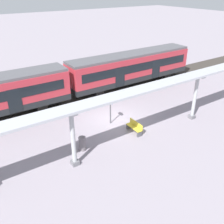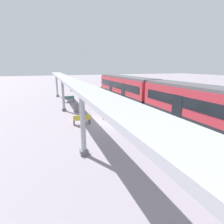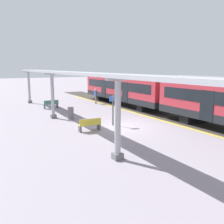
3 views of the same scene
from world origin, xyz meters
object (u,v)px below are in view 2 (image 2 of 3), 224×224
Objects in this scene: trash_bin at (76,108)px; train_near_carriage at (124,88)px; canopy_pillar_nearest at (57,85)px; canopy_pillar_second at (63,94)px; bench_near_end at (69,99)px; bench_mid_platform at (82,120)px; canopy_pillar_third at (83,123)px; train_far_carriage at (217,112)px; platform_info_sign at (103,106)px; passenger_waiting_near_edge at (104,91)px.

train_near_carriage is at bearing -148.84° from trash_bin.
canopy_pillar_nearest reaches higher than train_near_carriage.
canopy_pillar_second is 5.34m from bench_near_end.
canopy_pillar_second is 2.13m from trash_bin.
canopy_pillar_second reaches higher than train_near_carriage.
canopy_pillar_nearest is at bearing -77.32° from bench_near_end.
bench_mid_platform is (0.22, 10.45, 0.00)m from bench_near_end.
canopy_pillar_third is 2.49× the size of bench_near_end.
bench_near_end is at bearing -9.33° from train_near_carriage.
canopy_pillar_third is 3.81× the size of trash_bin.
canopy_pillar_second is at bearing -80.27° from bench_mid_platform.
canopy_pillar_third is at bearing 90.00° from canopy_pillar_second.
train_far_carriage is 9.03m from platform_info_sign.
passenger_waiting_near_edge is at bearing -111.78° from canopy_pillar_third.
train_near_carriage is 6.61× the size of platform_info_sign.
trash_bin is (7.98, 4.82, -1.34)m from train_near_carriage.
bench_mid_platform is at bearing 87.47° from trash_bin.
train_far_carriage reaches higher than platform_info_sign.
bench_near_end is at bearing -90.30° from trash_bin.
bench_near_end is 0.86× the size of passenger_waiting_near_edge.
canopy_pillar_second is (9.10, -11.42, 0.07)m from train_far_carriage.
bench_mid_platform is 1.53× the size of trash_bin.
canopy_pillar_third is at bearing 90.00° from canopy_pillar_nearest.
trash_bin is at bearing -96.67° from canopy_pillar_third.
canopy_pillar_nearest is 10.14m from canopy_pillar_second.
platform_info_sign is at bearing -160.96° from bench_mid_platform.
canopy_pillar_second reaches higher than platform_info_sign.
canopy_pillar_second is 1.00× the size of canopy_pillar_third.
canopy_pillar_second is 2.48× the size of bench_mid_platform.
canopy_pillar_third is at bearing -4.25° from train_far_carriage.
canopy_pillar_second and canopy_pillar_third have the same top height.
canopy_pillar_second reaches higher than bench_mid_platform.
train_far_carriage reaches higher than bench_near_end.
canopy_pillar_second is 2.15× the size of passenger_waiting_near_edge.
canopy_pillar_second is 8.88m from passenger_waiting_near_edge.
train_near_carriage is at bearing -131.79° from bench_mid_platform.
canopy_pillar_nearest is 7.94m from passenger_waiting_near_edge.
bench_near_end is at bearing 8.85° from passenger_waiting_near_edge.
bench_mid_platform is (8.17, -5.98, -1.39)m from train_far_carriage.
canopy_pillar_third is (9.10, 14.44, 0.07)m from train_near_carriage.
passenger_waiting_near_edge is at bearing -171.15° from bench_near_end.
train_far_carriage reaches higher than bench_mid_platform.
passenger_waiting_near_edge is (2.47, -17.28, -0.74)m from train_far_carriage.
bench_mid_platform is at bearing -36.20° from train_far_carriage.
canopy_pillar_third is 5.58m from bench_mid_platform.
trash_bin is (-0.19, -4.32, 0.05)m from bench_mid_platform.
platform_info_sign reaches higher than bench_mid_platform.
canopy_pillar_second is at bearing -51.45° from train_far_carriage.
bench_mid_platform is (8.17, 9.14, -1.39)m from train_near_carriage.
train_near_carriage is 10.33m from platform_info_sign.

